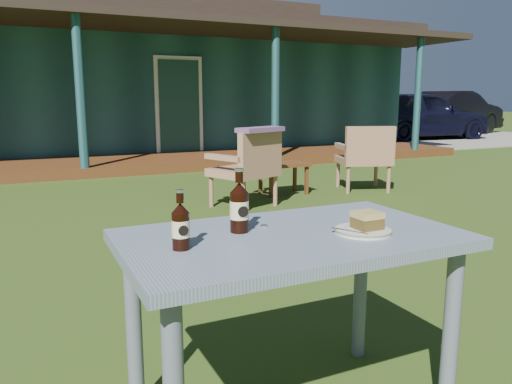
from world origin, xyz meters
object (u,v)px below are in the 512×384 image
plate (363,231)px  cola_bottle_near (239,207)px  side_table (284,167)px  cola_bottle_far (181,226)px  armchair_right (365,155)px  armchair_left (249,165)px  car_near (420,115)px  cake_slice (367,220)px  car_far (452,113)px  cafe_table (291,261)px

plate → cola_bottle_near: bearing=153.1°
cola_bottle_near → side_table: cola_bottle_near is taller
cola_bottle_far → armchair_right: 5.20m
armchair_left → plate: bearing=-108.1°
car_near → cola_bottle_far: car_near is taller
plate → armchair_right: (2.95, 3.83, -0.25)m
car_near → armchair_left: car_near is taller
cake_slice → side_table: bearing=65.4°
armchair_right → cake_slice: bearing=-127.5°
car_near → plate: (-9.65, -10.02, 0.01)m
car_far → cake_slice: (-12.19, -11.22, 0.05)m
plate → armchair_left: armchair_left is taller
cake_slice → cafe_table: bearing=158.8°
cola_bottle_far → armchair_right: (3.60, 3.74, -0.32)m
cola_bottle_far → side_table: 4.76m
car_far → car_near: bearing=101.1°
plate → cola_bottle_far: 0.66m
car_near → side_table: size_ratio=7.04×
cake_slice → cola_bottle_near: cola_bottle_near is taller
cake_slice → side_table: 4.52m
cola_bottle_near → cola_bottle_far: 0.28m
cafe_table → side_table: cafe_table is taller
car_far → plate: size_ratio=21.42×
cake_slice → cola_bottle_far: bearing=172.7°
armchair_left → armchair_right: armchair_right is taller
car_near → cola_bottle_near: car_near is taller
car_far → side_table: size_ratio=7.28×
car_near → cola_bottle_near: 14.05m
cafe_table → cola_bottle_near: bearing=147.5°
cola_bottle_far → armchair_left: cola_bottle_far is taller
cola_bottle_near → side_table: 4.53m
cafe_table → plate: 0.28m
car_far → cola_bottle_near: 16.74m
cafe_table → armchair_left: size_ratio=1.42×
side_table → cola_bottle_far: bearing=-122.3°
cake_slice → armchair_right: armchair_right is taller
plate → armchair_right: size_ratio=0.24×
plate → cake_slice: size_ratio=2.22×
plate → cake_slice: cake_slice is taller
cake_slice → side_table: cake_slice is taller
armchair_left → side_table: 0.92m
side_table → cola_bottle_near: bearing=-120.4°
car_near → armchair_left: bearing=131.7°
cola_bottle_near → armchair_left: bearing=65.1°
armchair_right → side_table: armchair_right is taller
plate → car_far: bearing=42.6°
car_far → cafe_table: size_ratio=3.64×
armchair_right → armchair_left: bearing=-171.2°
plate → cola_bottle_far: cola_bottle_far is taller
cafe_table → armchair_left: armchair_left is taller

